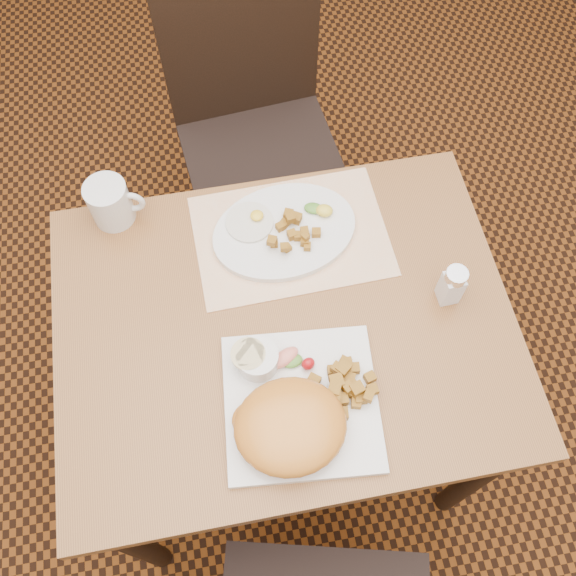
{
  "coord_description": "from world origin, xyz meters",
  "views": [
    {
      "loc": [
        -0.09,
        -0.5,
        1.9
      ],
      "look_at": [
        0.01,
        0.04,
        0.82
      ],
      "focal_mm": 40.0,
      "sensor_mm": 36.0,
      "label": 1
    }
  ],
  "objects_px": {
    "table": "(285,344)",
    "chair_far": "(254,119)",
    "plate_square": "(301,403)",
    "plate_oval": "(284,231)",
    "coffee_mug": "(111,203)",
    "salt_shaker": "(452,285)"
  },
  "relations": [
    {
      "from": "chair_far",
      "to": "plate_oval",
      "type": "relative_size",
      "value": 3.19
    },
    {
      "from": "coffee_mug",
      "to": "chair_far",
      "type": "bearing_deg",
      "value": 48.67
    },
    {
      "from": "table",
      "to": "chair_far",
      "type": "bearing_deg",
      "value": 86.51
    },
    {
      "from": "salt_shaker",
      "to": "table",
      "type": "bearing_deg",
      "value": 179.68
    },
    {
      "from": "table",
      "to": "plate_square",
      "type": "xyz_separation_m",
      "value": [
        -0.0,
        -0.17,
        0.12
      ]
    },
    {
      "from": "plate_square",
      "to": "plate_oval",
      "type": "xyz_separation_m",
      "value": [
        0.04,
        0.37,
        0.0
      ]
    },
    {
      "from": "plate_oval",
      "to": "coffee_mug",
      "type": "distance_m",
      "value": 0.36
    },
    {
      "from": "chair_far",
      "to": "plate_oval",
      "type": "xyz_separation_m",
      "value": [
        -0.01,
        -0.51,
        0.22
      ]
    },
    {
      "from": "plate_square",
      "to": "salt_shaker",
      "type": "xyz_separation_m",
      "value": [
        0.33,
        0.16,
        0.04
      ]
    },
    {
      "from": "table",
      "to": "plate_oval",
      "type": "distance_m",
      "value": 0.24
    },
    {
      "from": "chair_far",
      "to": "coffee_mug",
      "type": "xyz_separation_m",
      "value": [
        -0.35,
        -0.4,
        0.26
      ]
    },
    {
      "from": "chair_far",
      "to": "plate_oval",
      "type": "distance_m",
      "value": 0.56
    },
    {
      "from": "salt_shaker",
      "to": "coffee_mug",
      "type": "height_order",
      "value": "same"
    },
    {
      "from": "plate_square",
      "to": "plate_oval",
      "type": "bearing_deg",
      "value": 84.39
    },
    {
      "from": "plate_square",
      "to": "chair_far",
      "type": "bearing_deg",
      "value": 87.13
    },
    {
      "from": "table",
      "to": "coffee_mug",
      "type": "distance_m",
      "value": 0.47
    },
    {
      "from": "table",
      "to": "chair_far",
      "type": "relative_size",
      "value": 0.93
    },
    {
      "from": "plate_oval",
      "to": "salt_shaker",
      "type": "distance_m",
      "value": 0.36
    },
    {
      "from": "chair_far",
      "to": "plate_square",
      "type": "bearing_deg",
      "value": 81.56
    },
    {
      "from": "plate_oval",
      "to": "plate_square",
      "type": "bearing_deg",
      "value": -95.61
    },
    {
      "from": "table",
      "to": "chair_far",
      "type": "distance_m",
      "value": 0.72
    },
    {
      "from": "coffee_mug",
      "to": "salt_shaker",
      "type": "bearing_deg",
      "value": -26.34
    }
  ]
}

